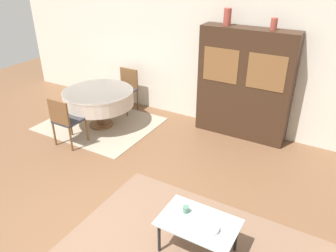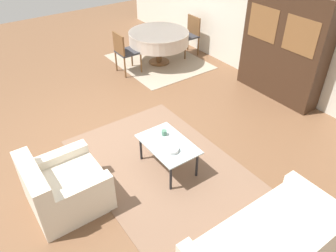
{
  "view_description": "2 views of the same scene",
  "coord_description": "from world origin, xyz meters",
  "px_view_note": "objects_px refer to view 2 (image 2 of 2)",
  "views": [
    {
      "loc": [
        2.23,
        -2.11,
        3.07
      ],
      "look_at": [
        0.2,
        1.4,
        0.95
      ],
      "focal_mm": 35.0,
      "sensor_mm": 36.0,
      "label": 1
    },
    {
      "loc": [
        4.06,
        -1.65,
        3.31
      ],
      "look_at": [
        1.16,
        0.41,
        0.75
      ],
      "focal_mm": 35.0,
      "sensor_mm": 36.0,
      "label": 2
    }
  ],
  "objects_px": {
    "coffee_table": "(168,146)",
    "display_cabinet": "(284,46)",
    "dining_chair_far": "(190,33)",
    "cup": "(164,133)",
    "dining_table": "(159,38)",
    "armchair": "(63,188)",
    "bowl": "(171,149)",
    "dining_chair_near": "(124,50)",
    "couch": "(272,251)"
  },
  "relations": [
    {
      "from": "coffee_table",
      "to": "display_cabinet",
      "type": "relative_size",
      "value": 0.44
    },
    {
      "from": "dining_chair_far",
      "to": "cup",
      "type": "relative_size",
      "value": 11.43
    },
    {
      "from": "display_cabinet",
      "to": "dining_table",
      "type": "height_order",
      "value": "display_cabinet"
    },
    {
      "from": "armchair",
      "to": "bowl",
      "type": "height_order",
      "value": "armchair"
    },
    {
      "from": "dining_chair_near",
      "to": "dining_chair_far",
      "type": "bearing_deg",
      "value": 90.0
    },
    {
      "from": "dining_chair_near",
      "to": "cup",
      "type": "xyz_separation_m",
      "value": [
        2.87,
        -0.96,
        -0.04
      ]
    },
    {
      "from": "display_cabinet",
      "to": "dining_table",
      "type": "relative_size",
      "value": 1.47
    },
    {
      "from": "cup",
      "to": "dining_chair_near",
      "type": "bearing_deg",
      "value": 161.55
    },
    {
      "from": "display_cabinet",
      "to": "cup",
      "type": "relative_size",
      "value": 25.34
    },
    {
      "from": "dining_chair_near",
      "to": "bowl",
      "type": "bearing_deg",
      "value": -18.58
    },
    {
      "from": "display_cabinet",
      "to": "dining_chair_near",
      "type": "bearing_deg",
      "value": -142.47
    },
    {
      "from": "armchair",
      "to": "display_cabinet",
      "type": "height_order",
      "value": "display_cabinet"
    },
    {
      "from": "armchair",
      "to": "dining_chair_near",
      "type": "relative_size",
      "value": 1.0
    },
    {
      "from": "display_cabinet",
      "to": "dining_chair_near",
      "type": "relative_size",
      "value": 2.22
    },
    {
      "from": "couch",
      "to": "cup",
      "type": "relative_size",
      "value": 22.38
    },
    {
      "from": "armchair",
      "to": "cup",
      "type": "relative_size",
      "value": 11.44
    },
    {
      "from": "coffee_table",
      "to": "dining_table",
      "type": "bearing_deg",
      "value": 147.91
    },
    {
      "from": "couch",
      "to": "dining_table",
      "type": "distance_m",
      "value": 5.35
    },
    {
      "from": "couch",
      "to": "dining_chair_near",
      "type": "height_order",
      "value": "dining_chair_near"
    },
    {
      "from": "coffee_table",
      "to": "bowl",
      "type": "distance_m",
      "value": 0.18
    },
    {
      "from": "couch",
      "to": "coffee_table",
      "type": "distance_m",
      "value": 1.91
    },
    {
      "from": "coffee_table",
      "to": "dining_table",
      "type": "xyz_separation_m",
      "value": [
        -3.06,
        1.92,
        0.2
      ]
    },
    {
      "from": "couch",
      "to": "display_cabinet",
      "type": "bearing_deg",
      "value": 38.92
    },
    {
      "from": "couch",
      "to": "coffee_table",
      "type": "height_order",
      "value": "couch"
    },
    {
      "from": "dining_chair_far",
      "to": "dining_chair_near",
      "type": "bearing_deg",
      "value": 90.0
    },
    {
      "from": "couch",
      "to": "dining_chair_near",
      "type": "distance_m",
      "value": 5.09
    },
    {
      "from": "coffee_table",
      "to": "dining_chair_near",
      "type": "height_order",
      "value": "dining_chair_near"
    },
    {
      "from": "cup",
      "to": "bowl",
      "type": "xyz_separation_m",
      "value": [
        0.35,
        -0.13,
        -0.01
      ]
    },
    {
      "from": "dining_table",
      "to": "bowl",
      "type": "height_order",
      "value": "dining_table"
    },
    {
      "from": "couch",
      "to": "bowl",
      "type": "xyz_separation_m",
      "value": [
        -1.75,
        -0.02,
        0.18
      ]
    },
    {
      "from": "coffee_table",
      "to": "bowl",
      "type": "bearing_deg",
      "value": -19.81
    },
    {
      "from": "display_cabinet",
      "to": "armchair",
      "type": "bearing_deg",
      "value": -85.8
    },
    {
      "from": "dining_chair_far",
      "to": "couch",
      "type": "bearing_deg",
      "value": 150.15
    },
    {
      "from": "bowl",
      "to": "display_cabinet",
      "type": "bearing_deg",
      "value": 102.69
    },
    {
      "from": "coffee_table",
      "to": "dining_chair_far",
      "type": "xyz_separation_m",
      "value": [
        -3.06,
        2.82,
        0.13
      ]
    },
    {
      "from": "display_cabinet",
      "to": "bowl",
      "type": "height_order",
      "value": "display_cabinet"
    },
    {
      "from": "armchair",
      "to": "dining_chair_near",
      "type": "xyz_separation_m",
      "value": [
        -2.87,
        2.49,
        0.24
      ]
    },
    {
      "from": "dining_chair_far",
      "to": "bowl",
      "type": "xyz_separation_m",
      "value": [
        3.22,
        -2.87,
        -0.05
      ]
    },
    {
      "from": "display_cabinet",
      "to": "cup",
      "type": "distance_m",
      "value": 2.97
    },
    {
      "from": "display_cabinet",
      "to": "dining_chair_far",
      "type": "relative_size",
      "value": 2.22
    },
    {
      "from": "coffee_table",
      "to": "dining_chair_near",
      "type": "distance_m",
      "value": 3.23
    },
    {
      "from": "couch",
      "to": "display_cabinet",
      "type": "relative_size",
      "value": 0.88
    },
    {
      "from": "armchair",
      "to": "coffee_table",
      "type": "xyz_separation_m",
      "value": [
        0.2,
        1.47,
        0.11
      ]
    },
    {
      "from": "armchair",
      "to": "coffee_table",
      "type": "distance_m",
      "value": 1.49
    },
    {
      "from": "dining_table",
      "to": "bowl",
      "type": "xyz_separation_m",
      "value": [
        3.22,
        -1.98,
        -0.12
      ]
    },
    {
      "from": "dining_chair_near",
      "to": "armchair",
      "type": "bearing_deg",
      "value": -41.03
    },
    {
      "from": "coffee_table",
      "to": "cup",
      "type": "relative_size",
      "value": 11.1
    },
    {
      "from": "dining_chair_near",
      "to": "dining_chair_far",
      "type": "height_order",
      "value": "same"
    },
    {
      "from": "coffee_table",
      "to": "display_cabinet",
      "type": "height_order",
      "value": "display_cabinet"
    },
    {
      "from": "coffee_table",
      "to": "dining_chair_far",
      "type": "height_order",
      "value": "dining_chair_far"
    }
  ]
}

